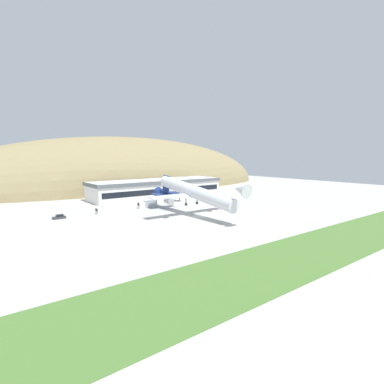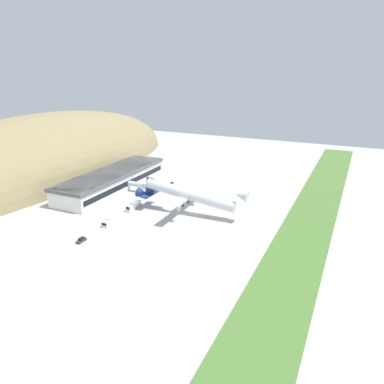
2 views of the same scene
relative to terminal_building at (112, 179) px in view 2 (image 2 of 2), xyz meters
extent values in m
plane|color=#B7B5AF|center=(-13.87, -52.99, -5.31)|extent=(361.03, 361.03, 0.00)
cube|color=#4C7533|center=(-13.87, -100.63, -5.27)|extent=(324.93, 19.81, 0.08)
ellipsoid|color=#8E7F56|center=(7.55, 56.68, -5.31)|extent=(239.31, 81.70, 69.69)
cube|color=white|center=(0.00, 0.02, -0.62)|extent=(71.27, 19.15, 9.38)
cube|color=#565B60|center=(0.00, 0.02, 3.22)|extent=(72.47, 20.35, 1.69)
cube|color=black|center=(0.00, -9.61, -1.09)|extent=(68.42, 0.16, 2.63)
cylinder|color=silver|center=(0.86, -14.80, -1.31)|extent=(2.60, 10.50, 2.60)
cube|color=silver|center=(0.86, -20.05, -1.31)|extent=(3.38, 2.86, 2.86)
cylinder|color=slate|center=(0.86, -19.55, -3.31)|extent=(0.36, 0.36, 4.00)
cylinder|color=silver|center=(-14.55, -51.59, 3.54)|extent=(4.73, 41.44, 9.98)
cone|color=silver|center=(-14.55, -74.58, 6.52)|extent=(4.63, 5.75, 5.26)
cone|color=navy|center=(-14.55, -28.12, 0.50)|extent=(4.63, 6.69, 5.39)
cube|color=navy|center=(-14.55, -31.87, 4.81)|extent=(0.50, 5.20, 8.14)
cube|color=navy|center=(-14.55, -31.64, 0.95)|extent=(12.30, 3.33, 0.78)
cube|color=silver|center=(-14.55, -49.54, 2.45)|extent=(34.90, 3.63, 0.91)
cylinder|color=#9E9EA3|center=(-25.02, -50.08, 0.97)|extent=(2.30, 3.87, 2.74)
cylinder|color=#9E9EA3|center=(-4.08, -50.08, 0.97)|extent=(2.30, 3.87, 2.74)
cylinder|color=#2D2D2D|center=(-17.15, -49.54, 0.05)|extent=(0.28, 0.28, 2.20)
cylinder|color=#2D2D2D|center=(-17.15, -49.54, -1.05)|extent=(0.45, 1.10, 1.10)
cylinder|color=#2D2D2D|center=(-11.95, -49.54, 0.05)|extent=(0.28, 0.28, 2.20)
cylinder|color=#2D2D2D|center=(-11.95, -49.54, -1.05)|extent=(0.45, 1.10, 1.10)
cylinder|color=#2D2D2D|center=(-14.55, -65.88, 2.27)|extent=(0.22, 0.22, 1.98)
cylinder|color=#2D2D2D|center=(-14.55, -65.88, 1.28)|extent=(0.30, 0.82, 0.82)
cube|color=#999EA3|center=(18.29, -25.16, -4.92)|extent=(3.77, 2.05, 0.78)
cube|color=black|center=(18.47, -25.15, -4.21)|extent=(2.12, 1.65, 0.64)
cube|color=#333338|center=(-56.33, -26.90, -4.89)|extent=(4.40, 1.81, 0.85)
cube|color=black|center=(-56.11, -26.90, -4.11)|extent=(2.43, 1.51, 0.70)
cube|color=silver|center=(-41.67, -26.97, -4.11)|extent=(2.49, 2.63, 2.41)
cube|color=black|center=(-42.91, -27.02, -3.67)|extent=(0.16, 2.17, 1.06)
cube|color=silver|center=(-37.92, -26.84, -3.78)|extent=(5.20, 2.73, 3.07)
cube|color=silver|center=(-23.42, -26.18, -3.92)|extent=(2.77, 2.39, 2.78)
cube|color=black|center=(-24.75, -26.08, -3.42)|extent=(0.22, 1.87, 1.22)
cube|color=#999EA3|center=(-19.34, -26.48, -3.73)|extent=(5.70, 2.60, 3.17)
cube|color=orange|center=(-20.64, -44.78, -5.30)|extent=(0.52, 0.52, 0.03)
cone|color=orange|center=(-20.64, -44.78, -5.01)|extent=(0.40, 0.40, 0.55)
camera|label=1|loc=(-81.82, -138.05, 17.14)|focal=28.00mm
camera|label=2|loc=(-152.23, -116.32, 56.82)|focal=35.00mm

